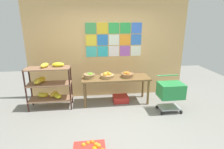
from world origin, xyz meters
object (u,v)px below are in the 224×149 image
at_px(display_table, 116,80).
at_px(produce_crate_under_table, 121,99).
at_px(fruit_basket_back_left, 89,76).
at_px(fruit_basket_back_right, 127,75).
at_px(banana_shelf_unit, 48,84).
at_px(shopping_cart, 171,92).
at_px(fruit_basket_right, 107,75).

bearing_deg(display_table, produce_crate_under_table, 6.15).
xyz_separation_m(fruit_basket_back_left, produce_crate_under_table, (0.83, 0.01, -0.70)).
bearing_deg(produce_crate_under_table, display_table, -173.85).
xyz_separation_m(fruit_basket_back_right, produce_crate_under_table, (-0.16, 0.05, -0.70)).
bearing_deg(fruit_basket_back_right, fruit_basket_back_left, 178.05).
relative_size(banana_shelf_unit, produce_crate_under_table, 2.85).
distance_m(banana_shelf_unit, fruit_basket_back_right, 2.02).
bearing_deg(produce_crate_under_table, shopping_cart, -31.68).
distance_m(display_table, fruit_basket_right, 0.28).
xyz_separation_m(fruit_basket_back_right, fruit_basket_back_left, (-0.99, 0.03, -0.00)).
relative_size(display_table, fruit_basket_back_left, 5.89).
bearing_deg(fruit_basket_back_left, produce_crate_under_table, 0.90).
relative_size(fruit_basket_right, fruit_basket_back_left, 1.20).
relative_size(display_table, produce_crate_under_table, 4.33).
bearing_deg(shopping_cart, produce_crate_under_table, 146.44).
xyz_separation_m(fruit_basket_back_right, shopping_cart, (0.93, -0.63, -0.27)).
relative_size(fruit_basket_right, fruit_basket_back_right, 1.08).
relative_size(produce_crate_under_table, shopping_cart, 0.47).
height_order(display_table, shopping_cart, shopping_cart).
bearing_deg(shopping_cart, fruit_basket_back_right, 144.21).
distance_m(fruit_basket_right, shopping_cart, 1.61).
xyz_separation_m(display_table, fruit_basket_back_right, (0.30, -0.03, 0.16)).
distance_m(banana_shelf_unit, fruit_basket_back_left, 1.03).
height_order(display_table, produce_crate_under_table, display_table).
distance_m(display_table, produce_crate_under_table, 0.56).
height_order(display_table, fruit_basket_back_right, fruit_basket_back_right).
bearing_deg(fruit_basket_right, banana_shelf_unit, -178.68).
bearing_deg(banana_shelf_unit, fruit_basket_right, 1.32).
height_order(fruit_basket_right, shopping_cart, fruit_basket_right).
bearing_deg(fruit_basket_back_right, display_table, 173.79).
relative_size(fruit_basket_back_right, shopping_cart, 0.39).
xyz_separation_m(produce_crate_under_table, shopping_cart, (1.09, -0.67, 0.43)).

